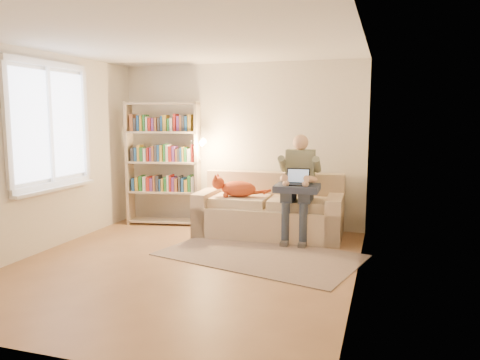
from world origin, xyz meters
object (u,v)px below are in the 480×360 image
(sofa, at_px, (270,213))
(laptop, at_px, (298,181))
(person, at_px, (299,181))
(bookshelf, at_px, (163,157))
(cat, at_px, (234,188))

(sofa, relative_size, laptop, 6.57)
(person, xyz_separation_m, bookshelf, (-2.28, 0.30, 0.25))
(sofa, bearing_deg, laptop, -32.22)
(sofa, bearing_deg, bookshelf, 173.05)
(person, relative_size, laptop, 4.56)
(sofa, height_order, laptop, laptop)
(sofa, height_order, cat, sofa)
(cat, height_order, laptop, laptop)
(sofa, distance_m, laptop, 0.77)
(laptop, bearing_deg, cat, 171.17)
(person, bearing_deg, bookshelf, 170.46)
(sofa, relative_size, bookshelf, 1.09)
(cat, bearing_deg, laptop, -8.83)
(cat, relative_size, laptop, 2.45)
(person, relative_size, bookshelf, 0.75)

